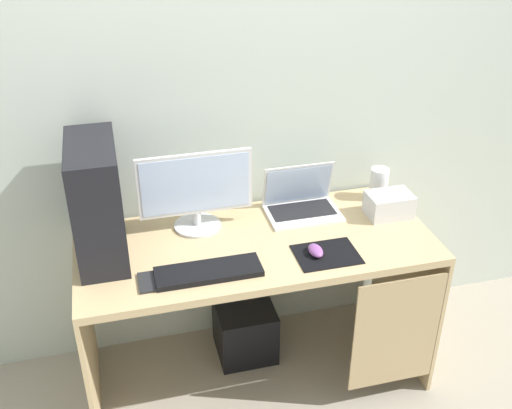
# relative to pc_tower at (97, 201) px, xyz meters

# --- Properties ---
(ground_plane) EXTENTS (8.00, 8.00, 0.00)m
(ground_plane) POSITION_rel_pc_tower_xyz_m (0.63, -0.07, -1.00)
(ground_plane) COLOR #9E9384
(wall_back) EXTENTS (4.00, 0.05, 2.60)m
(wall_back) POSITION_rel_pc_tower_xyz_m (0.63, 0.30, 0.30)
(wall_back) COLOR beige
(wall_back) RESTS_ON ground_plane
(desk) EXTENTS (1.52, 0.66, 0.75)m
(desk) POSITION_rel_pc_tower_xyz_m (0.65, -0.08, -0.39)
(desk) COLOR tan
(desk) RESTS_ON ground_plane
(pc_tower) EXTENTS (0.19, 0.42, 0.49)m
(pc_tower) POSITION_rel_pc_tower_xyz_m (0.00, 0.00, 0.00)
(pc_tower) COLOR black
(pc_tower) RESTS_ON desk
(monitor) EXTENTS (0.49, 0.21, 0.36)m
(monitor) POSITION_rel_pc_tower_xyz_m (0.41, 0.10, -0.06)
(monitor) COLOR silver
(monitor) RESTS_ON desk
(laptop) EXTENTS (0.33, 0.23, 0.22)m
(laptop) POSITION_rel_pc_tower_xyz_m (0.90, 0.12, -0.20)
(laptop) COLOR white
(laptop) RESTS_ON desk
(speaker) EXTENTS (0.09, 0.09, 0.16)m
(speaker) POSITION_rel_pc_tower_xyz_m (1.29, 0.15, -0.17)
(speaker) COLOR white
(speaker) RESTS_ON desk
(projector) EXTENTS (0.20, 0.14, 0.11)m
(projector) POSITION_rel_pc_tower_xyz_m (1.27, -0.01, -0.19)
(projector) COLOR silver
(projector) RESTS_ON desk
(keyboard) EXTENTS (0.42, 0.14, 0.02)m
(keyboard) POSITION_rel_pc_tower_xyz_m (0.39, -0.26, -0.23)
(keyboard) COLOR black
(keyboard) RESTS_ON desk
(mousepad) EXTENTS (0.26, 0.20, 0.00)m
(mousepad) POSITION_rel_pc_tower_xyz_m (0.89, -0.25, -0.24)
(mousepad) COLOR black
(mousepad) RESTS_ON desk
(mouse_left) EXTENTS (0.06, 0.10, 0.03)m
(mouse_left) POSITION_rel_pc_tower_xyz_m (0.84, -0.24, -0.22)
(mouse_left) COLOR #8C4C99
(mouse_left) RESTS_ON mousepad
(cell_phone) EXTENTS (0.07, 0.13, 0.01)m
(cell_phone) POSITION_rel_pc_tower_xyz_m (0.15, -0.25, -0.24)
(cell_phone) COLOR #232326
(cell_phone) RESTS_ON desk
(subwoofer) EXTENTS (0.28, 0.28, 0.28)m
(subwoofer) POSITION_rel_pc_tower_xyz_m (0.61, 0.07, -0.86)
(subwoofer) COLOR black
(subwoofer) RESTS_ON ground_plane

